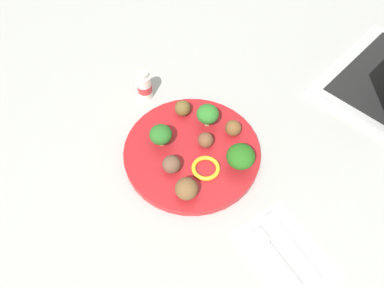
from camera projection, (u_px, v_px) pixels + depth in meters
name	position (u px, v px, depth m)	size (l,w,h in m)	color
ground_plane	(192.00, 154.00, 0.79)	(4.00, 4.00, 0.00)	#B2B2AD
plate	(192.00, 152.00, 0.79)	(0.28, 0.28, 0.02)	red
broccoli_floret_mid_left	(208.00, 114.00, 0.79)	(0.05, 0.05, 0.05)	#9EB76B
broccoli_floret_center	(161.00, 135.00, 0.77)	(0.05, 0.05, 0.05)	#99C869
broccoli_floret_front_right	(241.00, 157.00, 0.73)	(0.06, 0.06, 0.05)	#9CC878
meatball_mid_right	(233.00, 128.00, 0.79)	(0.03, 0.03, 0.03)	brown
meatball_back_right	(206.00, 140.00, 0.77)	(0.03, 0.03, 0.03)	brown
meatball_front_right	(187.00, 189.00, 0.70)	(0.04, 0.04, 0.04)	brown
meatball_far_rim	(183.00, 108.00, 0.82)	(0.03, 0.03, 0.03)	brown
meatball_center	(172.00, 164.00, 0.74)	(0.04, 0.04, 0.04)	brown
pepper_ring_mid_right	(206.00, 168.00, 0.75)	(0.06, 0.06, 0.01)	yellow
napkin	(285.00, 253.00, 0.67)	(0.17, 0.12, 0.01)	white
fork	(275.00, 254.00, 0.66)	(0.12, 0.03, 0.01)	silver
knife	(291.00, 243.00, 0.67)	(0.15, 0.03, 0.01)	silver
yogurt_bottle	(145.00, 86.00, 0.86)	(0.03, 0.03, 0.07)	white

